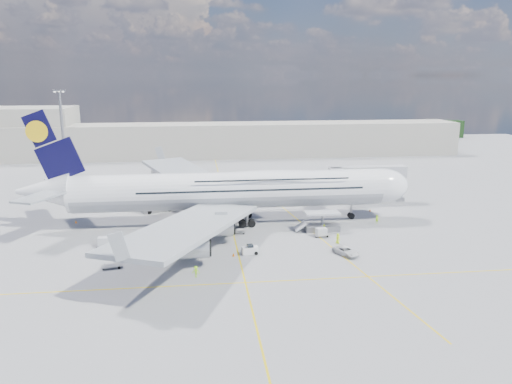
{
  "coord_description": "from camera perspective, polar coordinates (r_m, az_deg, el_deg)",
  "views": [
    {
      "loc": [
        -6.46,
        -86.33,
        28.96
      ],
      "look_at": [
        4.92,
        8.0,
        6.71
      ],
      "focal_mm": 35.0,
      "sensor_mm": 36.0,
      "label": 1
    }
  ],
  "objects": [
    {
      "name": "dolly_back",
      "position": [
        90.46,
        -16.96,
        -5.46
      ],
      "size": [
        2.85,
        1.59,
        1.77
      ],
      "rotation": [
        0.0,
        0.0,
        0.03
      ],
      "color": "gray",
      "rests_on": "ground"
    },
    {
      "name": "airliner",
      "position": [
        99.06,
        -2.82,
        0.27
      ],
      "size": [
        77.26,
        79.15,
        23.71
      ],
      "color": "white",
      "rests_on": "ground"
    },
    {
      "name": "taxi_line_diag",
      "position": [
        102.65,
        4.91,
        -3.26
      ],
      "size": [
        14.16,
        99.06,
        0.01
      ],
      "primitive_type": "cube",
      "rotation": [
        0.0,
        0.0,
        0.14
      ],
      "color": "yellow",
      "rests_on": "ground"
    },
    {
      "name": "cone_wing_right_inner",
      "position": [
        82.58,
        -2.59,
        -7.16
      ],
      "size": [
        0.46,
        0.46,
        0.58
      ],
      "color": "orange",
      "rests_on": "ground"
    },
    {
      "name": "crew_van",
      "position": [
        89.51,
        9.33,
        -5.26
      ],
      "size": [
        0.98,
        1.08,
        1.85
      ],
      "primitive_type": "imported",
      "rotation": [
        0.0,
        0.0,
        2.13
      ],
      "color": "#D7FF1A",
      "rests_on": "ground"
    },
    {
      "name": "taxi_line_cross",
      "position": [
        72.66,
        -1.23,
        -10.31
      ],
      "size": [
        120.0,
        0.25,
        0.01
      ],
      "primitive_type": "cube",
      "color": "yellow",
      "rests_on": "ground"
    },
    {
      "name": "crew_tug",
      "position": [
        74.63,
        -6.89,
        -9.02
      ],
      "size": [
        1.23,
        0.84,
        1.76
      ],
      "primitive_type": "imported",
      "rotation": [
        0.0,
        0.0,
        -0.18
      ],
      "color": "#98EE19",
      "rests_on": "ground"
    },
    {
      "name": "service_van",
      "position": [
        84.15,
        10.26,
        -6.68
      ],
      "size": [
        4.2,
        5.41,
        1.37
      ],
      "primitive_type": "imported",
      "rotation": [
        0.0,
        0.0,
        0.46
      ],
      "color": "silver",
      "rests_on": "ground"
    },
    {
      "name": "dolly_nose_far",
      "position": [
        92.67,
        7.47,
        -4.57
      ],
      "size": [
        2.81,
        1.82,
        1.65
      ],
      "rotation": [
        0.0,
        0.0,
        0.17
      ],
      "color": "gray",
      "rests_on": "ground"
    },
    {
      "name": "hangar",
      "position": [
        197.87,
        -25.73,
        6.09
      ],
      "size": [
        40.0,
        22.0,
        18.0
      ],
      "primitive_type": "cube",
      "color": "#B2AD9E",
      "rests_on": "ground"
    },
    {
      "name": "dolly_row_b",
      "position": [
        91.96,
        -12.82,
        -4.86
      ],
      "size": [
        3.32,
        2.55,
        1.87
      ],
      "rotation": [
        0.0,
        0.0,
        -0.38
      ],
      "color": "gray",
      "rests_on": "ground"
    },
    {
      "name": "cone_wing_right_outer",
      "position": [
        82.34,
        -9.65,
        -7.4
      ],
      "size": [
        0.47,
        0.47,
        0.59
      ],
      "color": "orange",
      "rests_on": "ground"
    },
    {
      "name": "crew_nose",
      "position": [
        102.99,
        13.66,
        -3.03
      ],
      "size": [
        0.72,
        0.56,
        1.77
      ],
      "primitive_type": "imported",
      "rotation": [
        0.0,
        0.0,
        0.23
      ],
      "color": "#B3FF1A",
      "rests_on": "ground"
    },
    {
      "name": "dolly_nose_near",
      "position": [
        93.88,
        -2.08,
        -4.61
      ],
      "size": [
        2.66,
        1.53,
        0.38
      ],
      "rotation": [
        0.0,
        0.0,
        -0.06
      ],
      "color": "gray",
      "rests_on": "ground"
    },
    {
      "name": "taxi_line_main",
      "position": [
        91.28,
        -2.48,
        -5.33
      ],
      "size": [
        0.25,
        220.0,
        0.01
      ],
      "primitive_type": "cube",
      "color": "yellow",
      "rests_on": "ground"
    },
    {
      "name": "cone_nose",
      "position": [
        111.88,
        12.91,
        -2.03
      ],
      "size": [
        0.41,
        0.41,
        0.52
      ],
      "color": "orange",
      "rests_on": "ground"
    },
    {
      "name": "catering_truck_inner",
      "position": [
        110.59,
        -11.27,
        -1.2
      ],
      "size": [
        7.65,
        5.13,
        4.22
      ],
      "rotation": [
        0.0,
        0.0,
        0.42
      ],
      "color": "gray",
      "rests_on": "ground"
    },
    {
      "name": "dolly_row_a",
      "position": [
        80.85,
        -16.15,
        -8.1
      ],
      "size": [
        3.22,
        2.18,
        0.43
      ],
      "rotation": [
        0.0,
        0.0,
        0.22
      ],
      "color": "gray",
      "rests_on": "ground"
    },
    {
      "name": "jet_bridge",
      "position": [
        115.37,
        11.59,
        1.86
      ],
      "size": [
        18.8,
        12.1,
        8.5
      ],
      "color": "#B7B7BC",
      "rests_on": "ground"
    },
    {
      "name": "cone_wing_left_inner",
      "position": [
        119.61,
        -11.06,
        -0.95
      ],
      "size": [
        0.45,
        0.45,
        0.57
      ],
      "color": "orange",
      "rests_on": "ground"
    },
    {
      "name": "cargo_loader",
      "position": [
        96.28,
        7.43,
        -3.66
      ],
      "size": [
        8.53,
        3.2,
        3.67
      ],
      "color": "silver",
      "rests_on": "ground"
    },
    {
      "name": "catering_truck_outer",
      "position": [
        136.33,
        -10.32,
        1.59
      ],
      "size": [
        7.92,
        4.38,
        4.46
      ],
      "rotation": [
        0.0,
        0.0,
        -0.25
      ],
      "color": "gray",
      "rests_on": "ground"
    },
    {
      "name": "terminal",
      "position": [
        182.89,
        -4.83,
        5.92
      ],
      "size": [
        180.0,
        16.0,
        12.0
      ],
      "primitive_type": "cube",
      "color": "#B2AD9E",
      "rests_on": "ground"
    },
    {
      "name": "cone_wing_left_outer",
      "position": [
        123.8,
        -13.0,
        -0.58
      ],
      "size": [
        0.41,
        0.41,
        0.52
      ],
      "color": "orange",
      "rests_on": "ground"
    },
    {
      "name": "crew_loader",
      "position": [
        93.98,
        7.81,
        -4.29
      ],
      "size": [
        1.12,
        0.99,
        1.9
      ],
      "primitive_type": "imported",
      "rotation": [
        0.0,
        0.0,
        -0.35
      ],
      "color": "#C4E718",
      "rests_on": "ground"
    },
    {
      "name": "crew_wing",
      "position": [
        94.35,
        -9.26,
        -4.34
      ],
      "size": [
        0.61,
        1.05,
        1.67
      ],
      "primitive_type": "imported",
      "rotation": [
        0.0,
        0.0,
        1.79
      ],
      "color": "#C9FF1A",
      "rests_on": "ground"
    },
    {
      "name": "tree_line",
      "position": [
        232.39,
        4.73,
        6.97
      ],
      "size": [
        160.0,
        6.0,
        8.0
      ],
      "primitive_type": "cube",
      "color": "#193814",
      "rests_on": "ground"
    },
    {
      "name": "dolly_row_c",
      "position": [
        90.17,
        -11.17,
        -5.58
      ],
      "size": [
        3.51,
        2.75,
        0.46
      ],
      "rotation": [
        0.0,
        0.0,
        0.41
      ],
      "color": "gray",
      "rests_on": "ground"
    },
    {
      "name": "baggage_tug",
      "position": [
        83.25,
        -0.68,
        -6.64
      ],
      "size": [
        2.78,
        1.53,
        1.66
      ],
      "rotation": [
        0.0,
        0.0,
        0.11
      ],
      "color": "silver",
      "rests_on": "ground"
    },
    {
      "name": "light_mast",
      "position": [
        136.46,
        -21.17,
        5.66
      ],
      "size": [
        3.0,
        0.7,
        25.5
      ],
      "color": "gray",
      "rests_on": "ground"
    },
    {
      "name": "ground",
      "position": [
        91.29,
        -2.48,
        -5.33
      ],
      "size": [
        300.0,
        300.0,
        0.0
      ],
      "primitive_type": "plane",
      "color": "gray",
      "rests_on": "ground"
    },
    {
      "name": "cone_tail",
      "position": [
        106.75,
        -19.89,
        -3.21
      ],
      "size": [
        0.47,
        0.47,
        0.6
      ],
      "color": "orange",
      "rests_on": "ground"
    }
  ]
}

